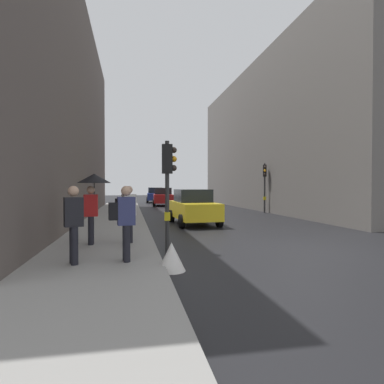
% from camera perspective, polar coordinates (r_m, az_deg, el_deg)
% --- Properties ---
extents(ground_plane, '(120.00, 120.00, 0.00)m').
position_cam_1_polar(ground_plane, '(10.57, 19.49, -9.49)').
color(ground_plane, black).
extents(sidewalk_kerb, '(3.13, 40.00, 0.16)m').
position_cam_1_polar(sidewalk_kerb, '(15.09, -14.03, -6.00)').
color(sidewalk_kerb, gray).
rests_on(sidewalk_kerb, ground).
extents(building_facade_right, '(12.00, 28.37, 11.96)m').
position_cam_1_polar(building_facade_right, '(30.50, 20.59, 8.62)').
color(building_facade_right, slate).
rests_on(building_facade_right, ground).
extents(traffic_light_mid_street, '(0.32, 0.45, 3.55)m').
position_cam_1_polar(traffic_light_mid_street, '(23.58, 12.78, 2.30)').
color(traffic_light_mid_street, '#2D2D2D').
rests_on(traffic_light_mid_street, ground).
extents(traffic_light_near_left, '(0.44, 0.26, 3.23)m').
position_cam_1_polar(traffic_light_near_left, '(9.30, -4.28, 2.91)').
color(traffic_light_near_left, '#2D2D2D').
rests_on(traffic_light_near_left, ground).
extents(car_red_sedan, '(2.22, 4.30, 1.76)m').
position_cam_1_polar(car_red_sedan, '(31.68, -5.18, -0.85)').
color(car_red_sedan, red).
rests_on(car_red_sedan, ground).
extents(car_yellow_taxi, '(2.16, 4.27, 1.76)m').
position_cam_1_polar(car_yellow_taxi, '(16.21, 0.28, -2.65)').
color(car_yellow_taxi, yellow).
rests_on(car_yellow_taxi, ground).
extents(car_blue_van, '(2.23, 4.31, 1.76)m').
position_cam_1_polar(car_blue_van, '(38.00, -6.54, -0.54)').
color(car_blue_van, navy).
rests_on(car_blue_van, ground).
extents(pedestrian_with_umbrella, '(1.00, 1.00, 2.14)m').
position_cam_1_polar(pedestrian_with_umbrella, '(10.15, -17.14, 0.54)').
color(pedestrian_with_umbrella, black).
rests_on(pedestrian_with_umbrella, sidewalk_kerb).
extents(pedestrian_with_black_backpack, '(0.66, 0.47, 1.77)m').
position_cam_1_polar(pedestrian_with_black_backpack, '(10.23, -11.38, -3.24)').
color(pedestrian_with_black_backpack, black).
rests_on(pedestrian_with_black_backpack, sidewalk_kerb).
extents(pedestrian_with_grey_backpack, '(0.63, 0.37, 1.77)m').
position_cam_1_polar(pedestrian_with_grey_backpack, '(7.70, -11.93, -4.64)').
color(pedestrian_with_grey_backpack, black).
rests_on(pedestrian_with_grey_backpack, sidewalk_kerb).
extents(pedestrian_in_dark_coat, '(0.46, 0.37, 1.77)m').
position_cam_1_polar(pedestrian_in_dark_coat, '(7.75, -20.28, -4.88)').
color(pedestrian_in_dark_coat, black).
rests_on(pedestrian_in_dark_coat, sidewalk_kerb).
extents(warning_sign_triangle, '(0.64, 0.64, 0.65)m').
position_cam_1_polar(warning_sign_triangle, '(7.42, -3.66, -11.40)').
color(warning_sign_triangle, silver).
rests_on(warning_sign_triangle, ground).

